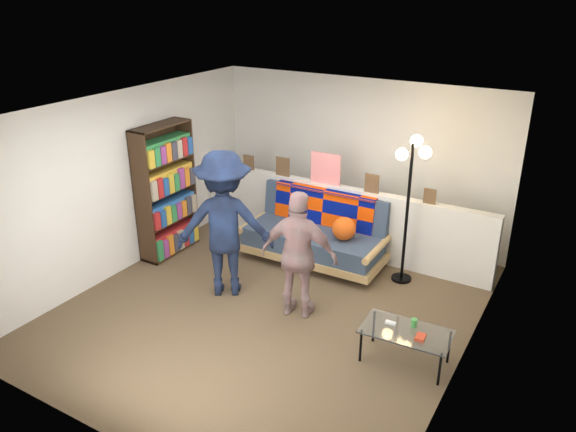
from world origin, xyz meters
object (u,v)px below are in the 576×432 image
Objects in this scene: bookshelf at (166,195)px; person_right at (299,255)px; person_left at (224,224)px; coffee_table at (407,333)px; floor_lamp at (411,181)px; futon_sofa at (317,233)px.

person_right is (2.44, -0.51, -0.11)m from bookshelf.
person_left is 1.20× the size of person_right.
floor_lamp is (-0.62, 1.68, 1.02)m from coffee_table.
bookshelf is 1.22× the size of person_right.
coffee_table is at bearing -69.69° from floor_lamp.
coffee_table is 2.06m from floor_lamp.
coffee_table is 0.48× the size of floor_lamp.
futon_sofa is at bearing -81.39° from person_right.
person_right is (1.05, -0.01, -0.15)m from person_left.
person_right reaches higher than futon_sofa.
bookshelf is 2.03× the size of coffee_table.
futon_sofa is at bearing 139.36° from coffee_table.
coffee_table is at bearing 142.56° from person_left.
bookshelf is at bearing 168.80° from coffee_table.
bookshelf is at bearing -156.78° from futon_sofa.
bookshelf is at bearing -51.55° from person_left.
person_left is at bearing 174.09° from coffee_table.
person_left is at bearing -20.02° from bookshelf.
person_right is at bearing -118.26° from floor_lamp.
person_right is at bearing 169.99° from coffee_table.
floor_lamp is (1.25, 0.08, 0.97)m from futon_sofa.
bookshelf is 0.97× the size of floor_lamp.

